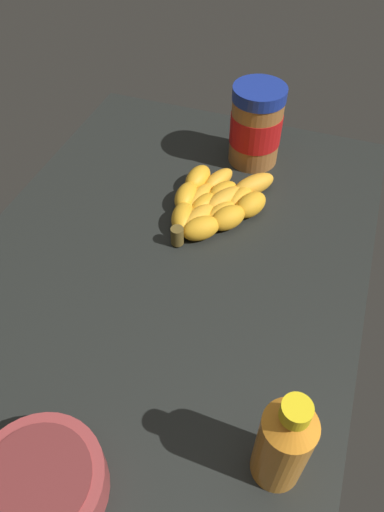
% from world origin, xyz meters
% --- Properties ---
extents(ground_plane, '(0.89, 0.59, 0.04)m').
position_xyz_m(ground_plane, '(0.00, 0.00, -0.02)').
color(ground_plane, black).
extents(banana_bunch, '(0.21, 0.16, 0.04)m').
position_xyz_m(banana_bunch, '(-0.15, 0.03, 0.02)').
color(banana_bunch, gold).
rests_on(banana_bunch, ground_plane).
extents(peanut_butter_jar, '(0.09, 0.09, 0.14)m').
position_xyz_m(peanut_butter_jar, '(-0.32, 0.06, 0.07)').
color(peanut_butter_jar, '#9E602D').
rests_on(peanut_butter_jar, ground_plane).
extents(honey_bottle, '(0.05, 0.05, 0.15)m').
position_xyz_m(honey_bottle, '(0.21, 0.22, 0.07)').
color(honey_bottle, orange).
rests_on(honey_bottle, ground_plane).
extents(small_bowl, '(0.14, 0.14, 0.04)m').
position_xyz_m(small_bowl, '(0.31, 0.00, 0.02)').
color(small_bowl, '#993838').
rests_on(small_bowl, ground_plane).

